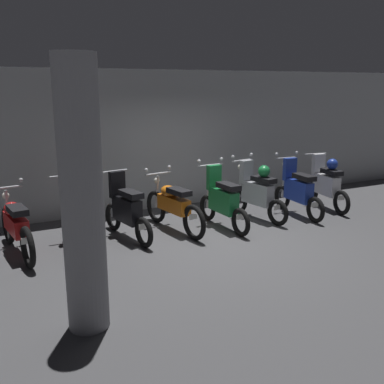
{
  "coord_description": "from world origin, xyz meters",
  "views": [
    {
      "loc": [
        -3.69,
        -6.39,
        2.69
      ],
      "look_at": [
        -0.15,
        0.79,
        0.75
      ],
      "focal_mm": 41.4,
      "sensor_mm": 36.0,
      "label": 1
    }
  ],
  "objects_px": {
    "motorbike_slot_0": "(16,225)",
    "motorbike_slot_3": "(173,205)",
    "motorbike_slot_1": "(75,217)",
    "motorbike_slot_6": "(297,190)",
    "motorbike_slot_5": "(257,192)",
    "support_pillar": "(82,199)",
    "motorbike_slot_2": "(126,210)",
    "motorbike_slot_7": "(326,183)",
    "motorbike_slot_4": "(222,201)"
  },
  "relations": [
    {
      "from": "motorbike_slot_1",
      "to": "motorbike_slot_4",
      "type": "xyz_separation_m",
      "value": [
        2.77,
        -0.18,
        0.0
      ]
    },
    {
      "from": "motorbike_slot_2",
      "to": "support_pillar",
      "type": "distance_m",
      "value": 3.17
    },
    {
      "from": "motorbike_slot_6",
      "to": "motorbike_slot_7",
      "type": "relative_size",
      "value": 1.0
    },
    {
      "from": "motorbike_slot_2",
      "to": "support_pillar",
      "type": "relative_size",
      "value": 0.55
    },
    {
      "from": "motorbike_slot_0",
      "to": "motorbike_slot_2",
      "type": "relative_size",
      "value": 1.16
    },
    {
      "from": "motorbike_slot_6",
      "to": "motorbike_slot_5",
      "type": "bearing_deg",
      "value": 170.87
    },
    {
      "from": "motorbike_slot_4",
      "to": "motorbike_slot_5",
      "type": "distance_m",
      "value": 0.94
    },
    {
      "from": "motorbike_slot_7",
      "to": "motorbike_slot_6",
      "type": "bearing_deg",
      "value": -170.25
    },
    {
      "from": "motorbike_slot_0",
      "to": "motorbike_slot_6",
      "type": "distance_m",
      "value": 5.55
    },
    {
      "from": "motorbike_slot_1",
      "to": "motorbike_slot_4",
      "type": "height_order",
      "value": "motorbike_slot_4"
    },
    {
      "from": "motorbike_slot_2",
      "to": "motorbike_slot_7",
      "type": "distance_m",
      "value": 4.62
    },
    {
      "from": "motorbike_slot_3",
      "to": "motorbike_slot_5",
      "type": "distance_m",
      "value": 1.85
    },
    {
      "from": "motorbike_slot_1",
      "to": "support_pillar",
      "type": "distance_m",
      "value": 2.86
    },
    {
      "from": "motorbike_slot_5",
      "to": "motorbike_slot_3",
      "type": "bearing_deg",
      "value": 178.22
    },
    {
      "from": "motorbike_slot_1",
      "to": "motorbike_slot_3",
      "type": "height_order",
      "value": "motorbike_slot_1"
    },
    {
      "from": "motorbike_slot_2",
      "to": "motorbike_slot_5",
      "type": "bearing_deg",
      "value": -0.71
    },
    {
      "from": "motorbike_slot_6",
      "to": "motorbike_slot_4",
      "type": "bearing_deg",
      "value": -178.74
    },
    {
      "from": "motorbike_slot_0",
      "to": "motorbike_slot_6",
      "type": "relative_size",
      "value": 1.16
    },
    {
      "from": "motorbike_slot_0",
      "to": "support_pillar",
      "type": "height_order",
      "value": "support_pillar"
    },
    {
      "from": "motorbike_slot_1",
      "to": "motorbike_slot_7",
      "type": "relative_size",
      "value": 1.0
    },
    {
      "from": "motorbike_slot_3",
      "to": "motorbike_slot_6",
      "type": "relative_size",
      "value": 1.15
    },
    {
      "from": "motorbike_slot_2",
      "to": "motorbike_slot_7",
      "type": "xyz_separation_m",
      "value": [
        4.62,
        -0.03,
        0.04
      ]
    },
    {
      "from": "motorbike_slot_1",
      "to": "support_pillar",
      "type": "bearing_deg",
      "value": -98.81
    },
    {
      "from": "motorbike_slot_0",
      "to": "motorbike_slot_3",
      "type": "xyz_separation_m",
      "value": [
        2.77,
        0.0,
        0.0
      ]
    },
    {
      "from": "motorbike_slot_0",
      "to": "support_pillar",
      "type": "bearing_deg",
      "value": -79.32
    },
    {
      "from": "motorbike_slot_0",
      "to": "motorbike_slot_4",
      "type": "distance_m",
      "value": 3.7
    },
    {
      "from": "motorbike_slot_2",
      "to": "motorbike_slot_4",
      "type": "height_order",
      "value": "motorbike_slot_4"
    },
    {
      "from": "motorbike_slot_5",
      "to": "motorbike_slot_7",
      "type": "xyz_separation_m",
      "value": [
        1.85,
        0.01,
        -0.0
      ]
    },
    {
      "from": "motorbike_slot_2",
      "to": "motorbike_slot_5",
      "type": "relative_size",
      "value": 1.0
    },
    {
      "from": "motorbike_slot_1",
      "to": "motorbike_slot_5",
      "type": "xyz_separation_m",
      "value": [
        3.69,
        0.01,
        0.04
      ]
    },
    {
      "from": "motorbike_slot_0",
      "to": "motorbike_slot_3",
      "type": "bearing_deg",
      "value": 0.02
    },
    {
      "from": "motorbike_slot_2",
      "to": "motorbike_slot_4",
      "type": "relative_size",
      "value": 0.99
    },
    {
      "from": "motorbike_slot_1",
      "to": "motorbike_slot_5",
      "type": "height_order",
      "value": "motorbike_slot_5"
    },
    {
      "from": "motorbike_slot_0",
      "to": "motorbike_slot_1",
      "type": "relative_size",
      "value": 1.16
    },
    {
      "from": "motorbike_slot_3",
      "to": "support_pillar",
      "type": "bearing_deg",
      "value": -129.61
    },
    {
      "from": "motorbike_slot_3",
      "to": "support_pillar",
      "type": "height_order",
      "value": "support_pillar"
    },
    {
      "from": "motorbike_slot_0",
      "to": "support_pillar",
      "type": "xyz_separation_m",
      "value": [
        0.51,
        -2.72,
        1.01
      ]
    },
    {
      "from": "motorbike_slot_0",
      "to": "motorbike_slot_1",
      "type": "height_order",
      "value": "motorbike_slot_1"
    },
    {
      "from": "motorbike_slot_1",
      "to": "motorbike_slot_3",
      "type": "xyz_separation_m",
      "value": [
        1.84,
        0.07,
        -0.03
      ]
    },
    {
      "from": "motorbike_slot_2",
      "to": "motorbike_slot_4",
      "type": "xyz_separation_m",
      "value": [
        1.85,
        -0.22,
        0.0
      ]
    },
    {
      "from": "motorbike_slot_0",
      "to": "motorbike_slot_3",
      "type": "relative_size",
      "value": 1.0
    },
    {
      "from": "motorbike_slot_1",
      "to": "motorbike_slot_7",
      "type": "height_order",
      "value": "same"
    },
    {
      "from": "motorbike_slot_1",
      "to": "motorbike_slot_6",
      "type": "xyz_separation_m",
      "value": [
        4.62,
        -0.14,
        0.0
      ]
    },
    {
      "from": "motorbike_slot_4",
      "to": "support_pillar",
      "type": "xyz_separation_m",
      "value": [
        -3.18,
        -2.48,
        0.98
      ]
    },
    {
      "from": "motorbike_slot_3",
      "to": "motorbike_slot_7",
      "type": "bearing_deg",
      "value": -0.74
    },
    {
      "from": "motorbike_slot_3",
      "to": "motorbike_slot_6",
      "type": "bearing_deg",
      "value": -4.26
    },
    {
      "from": "motorbike_slot_1",
      "to": "motorbike_slot_6",
      "type": "height_order",
      "value": "motorbike_slot_6"
    },
    {
      "from": "support_pillar",
      "to": "motorbike_slot_2",
      "type": "bearing_deg",
      "value": 63.81
    },
    {
      "from": "motorbike_slot_6",
      "to": "motorbike_slot_0",
      "type": "bearing_deg",
      "value": 177.87
    },
    {
      "from": "motorbike_slot_1",
      "to": "motorbike_slot_4",
      "type": "distance_m",
      "value": 2.77
    }
  ]
}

